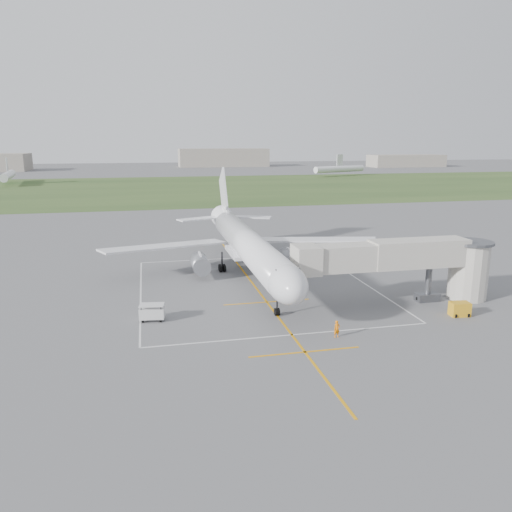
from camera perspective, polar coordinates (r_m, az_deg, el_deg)
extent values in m
plane|color=#505052|center=(66.14, -0.81, -2.61)|extent=(700.00, 700.00, 0.00)
cube|color=#2D4920|center=(193.61, -8.68, 7.69)|extent=(700.00, 120.00, 0.02)
cube|color=orange|center=(61.45, 0.14, -3.84)|extent=(0.25, 60.00, 0.01)
cube|color=orange|center=(44.25, 5.61, -10.86)|extent=(10.00, 0.25, 0.01)
cube|color=orange|center=(56.81, 1.24, -5.28)|extent=(10.00, 0.25, 0.01)
cube|color=silver|center=(77.55, -2.60, -0.25)|extent=(28.00, 0.20, 0.01)
cube|color=silver|center=(47.75, 4.11, -8.97)|extent=(28.00, 0.20, 0.01)
cube|color=silver|center=(61.06, -13.04, -4.30)|extent=(0.20, 32.00, 0.01)
cube|color=silver|center=(66.68, 11.79, -2.75)|extent=(0.20, 32.00, 0.01)
cylinder|color=silver|center=(65.06, -0.82, 1.21)|extent=(3.80, 36.00, 3.80)
ellipsoid|color=silver|center=(48.09, 3.52, -3.14)|extent=(3.80, 7.22, 3.80)
cube|color=black|center=(46.97, 3.84, -2.21)|extent=(2.40, 1.60, 0.99)
cone|color=silver|center=(84.85, -3.62, 4.27)|extent=(3.80, 6.00, 3.80)
cube|color=silver|center=(73.62, 6.27, 1.86)|extent=(17.93, 11.24, 1.23)
cube|color=silver|center=(69.87, -10.29, 1.12)|extent=(17.93, 11.24, 1.23)
cube|color=silver|center=(68.27, -1.32, 0.45)|extent=(4.20, 8.00, 0.50)
cube|color=silver|center=(84.98, -3.74, 7.21)|extent=(0.30, 7.89, 8.65)
cube|color=silver|center=(83.19, -3.48, 5.00)|extent=(0.35, 5.00, 1.20)
cube|color=silver|center=(85.26, -0.80, 4.48)|extent=(7.85, 5.03, 0.20)
cube|color=silver|center=(83.99, -6.43, 4.26)|extent=(7.85, 5.03, 0.20)
cylinder|color=gray|center=(69.46, 3.79, -0.25)|extent=(2.30, 4.20, 2.30)
cube|color=silver|center=(69.00, 3.86, 0.34)|extent=(0.25, 2.40, 1.20)
cylinder|color=gray|center=(67.14, -6.43, -0.77)|extent=(2.30, 4.20, 2.30)
cube|color=silver|center=(66.66, -6.42, -0.17)|extent=(0.25, 2.40, 1.20)
cylinder|color=black|center=(52.27, 2.42, -5.45)|extent=(0.18, 0.18, 2.60)
cylinder|color=black|center=(52.53, 2.29, -6.39)|extent=(0.28, 0.80, 0.80)
cylinder|color=black|center=(52.59, 2.53, -6.37)|extent=(0.28, 0.80, 0.80)
cylinder|color=black|center=(70.64, 0.76, -0.41)|extent=(0.22, 0.22, 2.80)
cylinder|color=black|center=(70.47, 0.60, -1.21)|extent=(0.32, 0.96, 0.96)
cylinder|color=black|center=(70.60, 1.04, -1.19)|extent=(0.32, 0.96, 0.96)
cylinder|color=black|center=(71.13, 0.47, -1.07)|extent=(0.32, 0.96, 0.96)
cylinder|color=black|center=(71.26, 0.91, -1.05)|extent=(0.32, 0.96, 0.96)
cylinder|color=black|center=(69.58, -3.90, -0.65)|extent=(0.22, 0.22, 2.80)
cylinder|color=black|center=(69.43, -4.07, -1.46)|extent=(0.32, 0.96, 0.96)
cylinder|color=black|center=(69.51, -3.62, -1.44)|extent=(0.32, 0.96, 0.96)
cylinder|color=black|center=(70.10, -4.16, -1.32)|extent=(0.32, 0.96, 0.96)
cylinder|color=black|center=(70.18, -3.70, -1.30)|extent=(0.32, 0.96, 0.96)
cube|color=#ABA79B|center=(54.42, 10.10, -0.19)|extent=(11.09, 2.90, 2.80)
cube|color=#ABA79B|center=(58.25, 18.05, 0.34)|extent=(11.09, 3.10, 3.00)
cube|color=#ABA79B|center=(52.94, 5.75, -0.42)|extent=(2.60, 3.40, 3.00)
cylinder|color=#505257|center=(59.90, 19.08, -2.95)|extent=(0.70, 0.70, 4.20)
cube|color=#505257|center=(60.36, 18.97, -4.46)|extent=(2.60, 1.40, 0.90)
cylinder|color=#ABA79B|center=(62.35, 23.09, -1.62)|extent=(4.40, 4.40, 6.40)
cylinder|color=#505257|center=(61.63, 23.37, 1.44)|extent=(5.00, 5.00, 0.30)
cylinder|color=black|center=(59.88, 18.14, -4.63)|extent=(0.70, 0.30, 0.70)
cylinder|color=black|center=(60.90, 19.77, -4.46)|extent=(0.70, 0.30, 0.70)
cube|color=gold|center=(56.47, 22.25, -5.63)|extent=(2.09, 1.47, 1.47)
cylinder|color=black|center=(55.86, 21.84, -6.36)|extent=(0.24, 0.45, 0.43)
cylinder|color=black|center=(56.52, 23.08, -6.25)|extent=(0.24, 0.45, 0.43)
cube|color=silver|center=(52.03, -11.79, -6.36)|extent=(2.65, 1.82, 1.08)
cube|color=silver|center=(51.76, -11.84, -5.48)|extent=(2.65, 1.82, 0.08)
cylinder|color=black|center=(51.55, -12.98, -6.37)|extent=(0.08, 0.08, 1.28)
cylinder|color=black|center=(51.28, -10.79, -6.37)|extent=(0.08, 0.08, 1.28)
cylinder|color=black|center=(52.66, -12.79, -5.94)|extent=(0.08, 0.08, 1.28)
cylinder|color=black|center=(52.39, -10.65, -5.94)|extent=(0.08, 0.08, 1.28)
cylinder|color=black|center=(51.86, -12.81, -7.23)|extent=(0.23, 0.42, 0.39)
cylinder|color=black|center=(51.62, -10.85, -7.23)|extent=(0.23, 0.42, 0.39)
cylinder|color=black|center=(52.87, -12.64, -6.82)|extent=(0.23, 0.42, 0.39)
cylinder|color=black|center=(52.64, -10.72, -6.82)|extent=(0.23, 0.42, 0.39)
imported|color=orange|center=(47.43, 9.22, -8.23)|extent=(0.63, 0.46, 1.62)
imported|color=#FF6B08|center=(68.68, -6.69, -1.30)|extent=(1.06, 0.92, 1.85)
cube|color=gray|center=(346.61, -3.75, 11.16)|extent=(60.00, 20.00, 12.00)
cube|color=gray|center=(357.24, 16.77, 10.38)|extent=(50.00, 18.00, 8.00)
cylinder|color=silver|center=(231.68, -26.47, 8.23)|extent=(7.48, 32.14, 3.20)
cube|color=silver|center=(231.44, -26.59, 9.33)|extent=(0.84, 4.00, 5.50)
cylinder|color=silver|center=(258.61, 9.51, 9.78)|extent=(30.78, 15.22, 3.20)
cube|color=silver|center=(258.40, 9.55, 10.78)|extent=(3.81, 1.81, 5.50)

